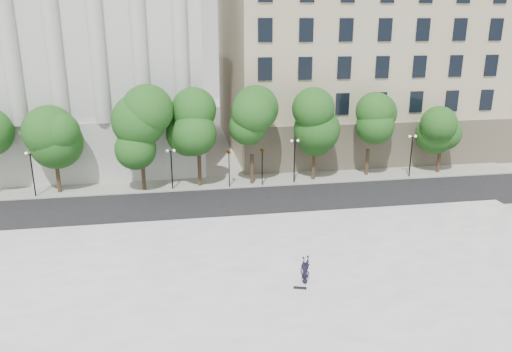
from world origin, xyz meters
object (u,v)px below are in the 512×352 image
object	(u,v)px
traffic_light_east	(262,149)
skateboard	(300,288)
traffic_light_west	(229,150)
person_lying	(305,279)

from	to	relation	value
traffic_light_east	skateboard	world-z (taller)	traffic_light_east
traffic_light_west	skateboard	xyz separation A→B (m)	(1.74, -19.97, -3.22)
person_lying	traffic_light_east	bearing A→B (deg)	69.65
traffic_light_east	traffic_light_west	bearing A→B (deg)	180.00
traffic_light_east	person_lying	world-z (taller)	traffic_light_east
traffic_light_west	person_lying	world-z (taller)	traffic_light_west
traffic_light_west	traffic_light_east	bearing A→B (deg)	0.00
person_lying	skateboard	world-z (taller)	person_lying
traffic_light_east	person_lying	bearing A→B (deg)	-92.87
traffic_light_east	skateboard	bearing A→B (deg)	-94.05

